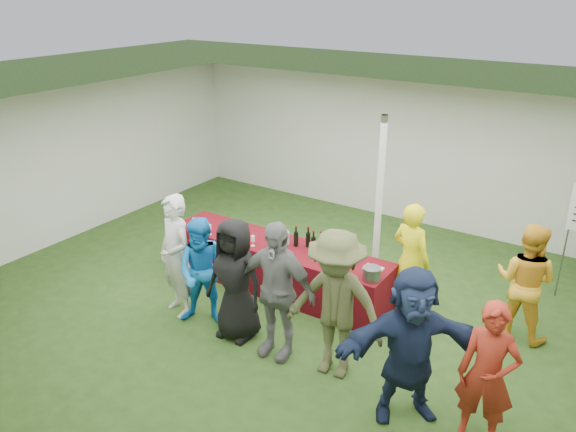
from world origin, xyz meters
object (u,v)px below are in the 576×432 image
Objects in this scene: staff_pourer at (411,260)px; customer_0 at (176,256)px; staff_back at (525,281)px; customer_3 at (276,290)px; dump_bucket at (372,274)px; customer_6 at (487,376)px; customer_4 at (335,305)px; customer_5 at (411,345)px; customer_1 at (204,272)px; serving_table at (277,266)px; customer_2 at (235,280)px.

customer_0 reaches higher than staff_pourer.
customer_3 reaches higher than staff_back.
customer_6 is (1.84, -1.21, -0.04)m from dump_bucket.
customer_0 is 0.95× the size of customer_4.
customer_4 reaches higher than customer_5.
customer_5 is (1.05, -1.27, 0.05)m from dump_bucket.
customer_0 reaches higher than dump_bucket.
staff_pourer is at bearing 12.75° from customer_1.
customer_5 is (2.72, -1.49, 0.52)m from serving_table.
customer_3 is (-1.02, -1.79, 0.07)m from staff_pourer.
customer_4 is (-0.23, -1.73, 0.10)m from staff_pourer.
staff_pourer is 3.24m from customer_0.
customer_0 is 4.28m from customer_6.
staff_back is 3.76m from customer_2.
serving_table is 1.93× the size of customer_4.
customer_4 reaches higher than staff_pourer.
customer_1 is at bearing 173.05° from customer_6.
customer_5 reaches higher than customer_1.
customer_2 is (-1.40, -1.11, -0.00)m from dump_bucket.
dump_bucket is 2.68m from customer_0.
customer_6 is (0.11, -2.18, -0.00)m from staff_back.
customer_0 is (-2.72, -1.76, 0.05)m from staff_pourer.
serving_table is at bearing 112.53° from customer_5.
customer_3 is 2.58m from customer_6.
customer_2 is at bearing 172.99° from customer_6.
staff_back is at bearing 87.73° from customer_6.
serving_table is 1.43m from customer_2.
customer_2 is 0.94× the size of customer_5.
dump_bucket is 0.14× the size of customer_0.
staff_back is at bearing 45.40° from customer_4.
customer_4 is (1.45, 0.03, 0.10)m from customer_2.
customer_4 is 1.05× the size of customer_5.
dump_bucket reaches higher than serving_table.
staff_back is 2.65m from customer_4.
customer_5 reaches higher than customer_6.
customer_6 is (2.58, -0.07, -0.11)m from customer_3.
staff_back is 1.04× the size of customer_1.
dump_bucket is at bearing 42.27° from customer_0.
dump_bucket is 1.36m from customer_3.
staff_back is 4.66m from customer_0.
customer_0 reaches higher than staff_back.
dump_bucket is 0.15× the size of staff_back.
customer_1 is (-3.68, -2.07, -0.03)m from staff_back.
staff_pourer reaches higher than dump_bucket.
dump_bucket is at bearing 3.97° from customer_1.
customer_1 is at bearing 137.92° from customer_5.
customer_0 is 1.15× the size of customer_1.
staff_back is (1.45, 0.32, -0.03)m from staff_pourer.
customer_0 is 1.04m from customer_2.
serving_table is 2.05m from staff_pourer.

